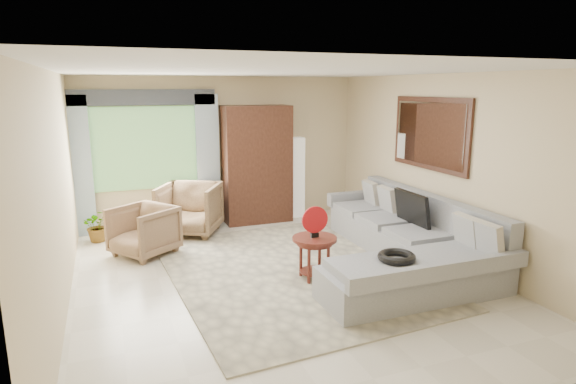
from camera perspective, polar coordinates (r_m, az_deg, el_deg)
name	(u,v)px	position (r m, az deg, el deg)	size (l,w,h in m)	color
ground	(280,278)	(6.31, -1.01, -10.18)	(6.00, 6.00, 0.00)	silver
area_rug	(289,271)	(6.52, 0.15, -9.31)	(3.00, 4.00, 0.02)	#C0B697
sectional_sofa	(406,246)	(6.84, 13.78, -6.19)	(2.30, 3.46, 0.90)	#A4A7AD
tv_screen	(412,208)	(7.09, 14.48, -1.90)	(0.06, 0.74, 0.48)	black
garden_hose	(397,257)	(5.60, 12.76, -7.50)	(0.43, 0.43, 0.09)	black
coffee_table	(314,257)	(6.17, 3.14, -7.75)	(0.57, 0.57, 0.57)	#491C13
red_disc	(315,220)	(6.02, 3.20, -3.29)	(0.34, 0.34, 0.03)	#AC1115
armchair_left	(144,231)	(7.34, -16.75, -4.42)	(0.78, 0.80, 0.73)	#866549
armchair_right	(190,209)	(8.16, -11.57, -1.99)	(0.92, 0.94, 0.86)	#937A50
potted_plant	(98,225)	(8.24, -21.59, -3.69)	(0.47, 0.41, 0.52)	#999999
armoire	(257,164)	(8.69, -3.73, 3.28)	(1.20, 0.55, 2.10)	#321910
floor_lamp	(297,177)	(9.06, 1.03, 1.75)	(0.24, 0.24, 1.50)	silver
window	(145,148)	(8.54, -16.59, 5.00)	(1.80, 0.04, 1.40)	#669E59
curtain_left	(79,167)	(8.47, -23.53, 2.72)	(0.40, 0.08, 2.30)	#9EB7CC
curtain_right	(208,160)	(8.62, -9.47, 3.74)	(0.40, 0.08, 2.30)	#9EB7CC
valance	(142,97)	(8.41, -16.91, 10.70)	(2.40, 0.12, 0.26)	#1E232D
wall_mirror	(430,134)	(7.36, 16.44, 6.65)	(0.05, 1.70, 1.05)	black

